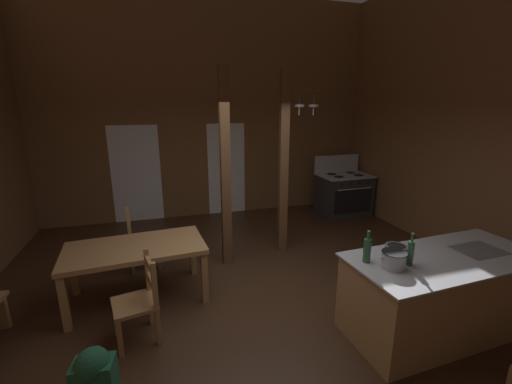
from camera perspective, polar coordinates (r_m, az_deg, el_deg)
name	(u,v)px	position (r m, az deg, el deg)	size (l,w,h in m)	color
ground_plane	(260,308)	(4.51, 0.62, -19.22)	(7.87, 8.33, 0.10)	#382316
wall_back	(208,110)	(7.48, -8.15, 13.67)	(7.87, 0.14, 4.65)	brown
wall_right	(508,115)	(5.90, 37.18, 10.49)	(0.14, 8.33, 4.65)	brown
glazed_door_back_left	(136,174)	(7.49, -19.83, 2.87)	(1.00, 0.01, 2.05)	white
glazed_panel_back_right	(227,169)	(7.61, -5.07, 3.90)	(0.84, 0.01, 2.05)	white
kitchen_island	(441,293)	(4.36, 29.09, -14.94)	(2.21, 1.08, 0.90)	#9E7044
stove_range	(343,194)	(7.82, 14.74, -0.32)	(1.17, 0.86, 1.32)	#292929
support_post_with_pot_rack	(285,159)	(5.50, 5.00, 5.59)	(0.67, 0.21, 3.00)	brown
support_post_center	(225,171)	(5.02, -5.28, 3.62)	(0.14, 0.14, 3.00)	brown
dining_table	(136,252)	(4.56, -19.92, -9.71)	(1.77, 1.04, 0.74)	#9E7044
ladderback_chair_near_window	(140,240)	(5.46, -19.27, -7.76)	(0.49, 0.49, 0.95)	#9E7044
ladderback_chair_by_post	(140,301)	(3.93, -19.32, -17.18)	(0.52, 0.52, 0.95)	#9E7044
backpack	(95,379)	(3.37, -25.92, -26.92)	(0.34, 0.33, 0.60)	#1E5138
stockpot_on_counter	(394,260)	(3.63, 22.50, -10.69)	(0.31, 0.24, 0.17)	#A8AAB2
mixing_bowl_on_counter	(396,249)	(4.01, 22.87, -8.99)	(0.23, 0.23, 0.08)	slate
bottle_tall_on_counter	(410,253)	(3.74, 24.95, -9.40)	(0.06, 0.06, 0.34)	#2D5638
bottle_short_on_counter	(367,250)	(3.64, 18.51, -9.37)	(0.08, 0.08, 0.34)	#2D5638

